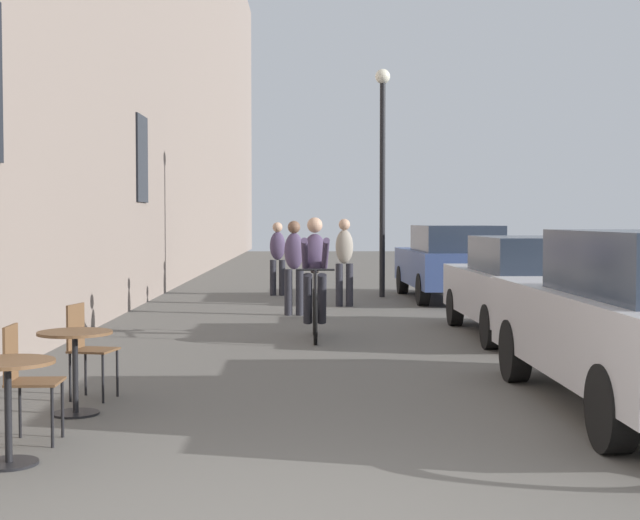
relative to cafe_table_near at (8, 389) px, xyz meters
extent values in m
cube|color=black|center=(-1.23, 11.99, 2.35)|extent=(0.04, 1.10, 1.70)
cylinder|color=black|center=(0.00, 0.00, -0.51)|extent=(0.40, 0.40, 0.02)
cylinder|color=black|center=(0.00, 0.00, -0.16)|extent=(0.05, 0.05, 0.67)
cylinder|color=brown|center=(0.00, 0.00, 0.19)|extent=(0.64, 0.64, 0.02)
cylinder|color=black|center=(0.16, 0.80, -0.30)|extent=(0.02, 0.02, 0.45)
cylinder|color=black|center=(0.17, 0.48, -0.30)|extent=(0.02, 0.02, 0.45)
cylinder|color=black|center=(-0.17, 0.79, -0.30)|extent=(0.02, 0.02, 0.45)
cylinder|color=black|center=(-0.16, 0.46, -0.30)|extent=(0.02, 0.02, 0.45)
cube|color=brown|center=(0.00, 0.63, -0.06)|extent=(0.39, 0.39, 0.02)
cube|color=brown|center=(-0.18, 0.62, 0.16)|extent=(0.03, 0.34, 0.42)
cylinder|color=black|center=(0.04, 1.64, -0.51)|extent=(0.40, 0.40, 0.02)
cylinder|color=black|center=(0.04, 1.64, -0.16)|extent=(0.05, 0.05, 0.67)
cylinder|color=brown|center=(0.04, 1.64, 0.19)|extent=(0.64, 0.64, 0.02)
cylinder|color=black|center=(0.24, 2.45, -0.30)|extent=(0.02, 0.02, 0.45)
cylinder|color=black|center=(0.17, 2.13, -0.30)|extent=(0.02, 0.02, 0.45)
cylinder|color=black|center=(-0.08, 2.52, -0.30)|extent=(0.02, 0.02, 0.45)
cylinder|color=black|center=(-0.15, 2.20, -0.30)|extent=(0.02, 0.02, 0.45)
cube|color=brown|center=(0.04, 2.33, -0.06)|extent=(0.45, 0.45, 0.02)
cube|color=brown|center=(-0.13, 2.36, 0.16)|extent=(0.09, 0.34, 0.42)
torus|color=black|center=(2.14, 6.16, -0.19)|extent=(0.05, 0.71, 0.71)
torus|color=black|center=(2.13, 7.21, -0.19)|extent=(0.05, 0.71, 0.71)
cylinder|color=black|center=(2.13, 7.12, 0.09)|extent=(0.04, 0.21, 0.58)
cylinder|color=black|center=(2.13, 6.62, 0.43)|extent=(0.04, 0.82, 0.14)
cylinder|color=black|center=(2.14, 6.18, 0.14)|extent=(0.04, 0.09, 0.67)
cylinder|color=black|center=(2.13, 6.71, -0.15)|extent=(0.04, 1.00, 0.12)
cylinder|color=black|center=(2.14, 6.21, 0.48)|extent=(0.52, 0.03, 0.03)
ellipsoid|color=black|center=(2.13, 7.03, 0.41)|extent=(0.12, 0.24, 0.06)
ellipsoid|color=#4C3D5B|center=(2.13, 6.95, 0.68)|extent=(0.34, 0.35, 0.59)
sphere|color=tan|center=(2.13, 6.91, 1.08)|extent=(0.22, 0.22, 0.22)
cylinder|color=#26262D|center=(2.23, 6.87, 0.03)|extent=(0.13, 0.40, 0.75)
cylinder|color=#26262D|center=(2.03, 6.87, 0.03)|extent=(0.13, 0.40, 0.75)
cylinder|color=#4C3D5B|center=(2.28, 6.56, 0.68)|extent=(0.11, 0.75, 0.48)
cylinder|color=#4C3D5B|center=(1.99, 6.56, 0.68)|extent=(0.10, 0.75, 0.48)
cylinder|color=#26262D|center=(1.88, 9.88, -0.12)|extent=(0.14, 0.14, 0.81)
cylinder|color=#26262D|center=(1.68, 9.88, -0.12)|extent=(0.14, 0.14, 0.81)
ellipsoid|color=#4C3D5B|center=(1.78, 9.88, 0.61)|extent=(0.34, 0.24, 0.64)
sphere|color=brown|center=(1.78, 9.88, 1.02)|extent=(0.22, 0.22, 0.22)
cylinder|color=#26262D|center=(2.83, 11.56, -0.11)|extent=(0.14, 0.14, 0.83)
cylinder|color=#26262D|center=(2.63, 11.55, -0.11)|extent=(0.14, 0.14, 0.83)
ellipsoid|color=#9E9384|center=(2.73, 11.56, 0.63)|extent=(0.35, 0.26, 0.66)
sphere|color=tan|center=(2.73, 11.56, 1.06)|extent=(0.22, 0.22, 0.22)
cylinder|color=#26262D|center=(1.45, 14.12, -0.13)|extent=(0.14, 0.14, 0.79)
cylinder|color=#26262D|center=(1.25, 14.12, -0.13)|extent=(0.14, 0.14, 0.79)
ellipsoid|color=#4C3D5B|center=(1.35, 14.12, 0.58)|extent=(0.34, 0.24, 0.62)
sphere|color=tan|center=(1.35, 14.12, 0.99)|extent=(0.22, 0.22, 0.22)
cylinder|color=black|center=(3.62, 13.69, 1.78)|extent=(0.12, 0.12, 4.60)
sphere|color=silver|center=(3.62, 13.69, 4.22)|extent=(0.32, 0.32, 0.32)
cylinder|color=black|center=(4.19, 3.22, -0.20)|extent=(0.22, 0.65, 0.64)
cylinder|color=black|center=(4.24, 0.27, -0.20)|extent=(0.22, 0.65, 0.64)
cube|color=#B7B7BC|center=(5.15, 6.97, 0.10)|extent=(1.75, 4.08, 0.66)
cube|color=#283342|center=(5.15, 6.48, 0.67)|extent=(1.45, 2.21, 0.49)
cylinder|color=black|center=(4.36, 8.29, -0.23)|extent=(0.20, 0.59, 0.58)
cylinder|color=black|center=(5.88, 8.32, -0.23)|extent=(0.20, 0.59, 0.58)
cylinder|color=black|center=(4.41, 5.62, -0.23)|extent=(0.20, 0.59, 0.58)
cylinder|color=black|center=(5.93, 5.65, -0.23)|extent=(0.20, 0.59, 0.58)
cube|color=#384C84|center=(5.03, 13.14, 0.15)|extent=(1.98, 4.44, 0.71)
cube|color=#283342|center=(5.05, 12.62, 0.77)|extent=(1.61, 2.42, 0.53)
cylinder|color=black|center=(4.15, 14.55, -0.21)|extent=(0.23, 0.64, 0.63)
cylinder|color=black|center=(5.80, 14.62, -0.21)|extent=(0.23, 0.64, 0.63)
cylinder|color=black|center=(4.26, 11.67, -0.21)|extent=(0.23, 0.64, 0.63)
cylinder|color=black|center=(5.91, 11.73, -0.21)|extent=(0.23, 0.64, 0.63)
torus|color=black|center=(4.57, 0.94, -0.22)|extent=(0.18, 0.70, 0.69)
cylinder|color=black|center=(4.55, 0.84, 0.33)|extent=(0.62, 0.11, 0.03)
camera|label=1|loc=(2.07, -6.32, 1.16)|focal=52.16mm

